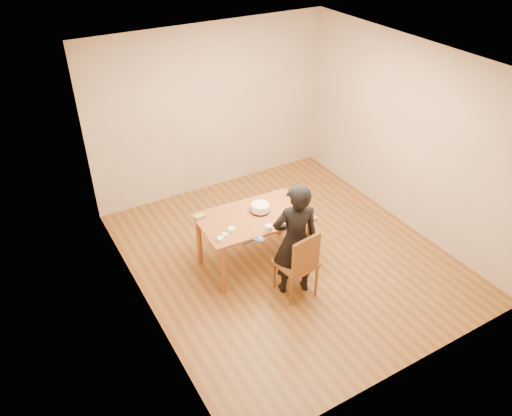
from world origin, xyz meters
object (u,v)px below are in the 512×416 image
dining_table (254,217)px  person (295,240)px  dining_chair (296,263)px  cake (260,208)px  cake_plate (260,211)px

dining_table → person: person is taller
dining_chair → cake: size_ratio=1.80×
dining_chair → cake: 0.90m
dining_chair → cake: bearing=83.4°
cake_plate → cake: size_ratio=1.05×
dining_chair → person: (0.00, 0.05, 0.33)m
dining_chair → cake_plate: 0.88m
dining_table → dining_chair: size_ratio=3.23×
cake_plate → person: bearing=-88.0°
dining_chair → person: size_ratio=0.29×
dining_chair → cake_plate: (-0.03, 0.83, 0.31)m
person → cake: bearing=-70.3°
dining_table → dining_chair: (0.15, -0.78, -0.28)m
cake → person: person is taller
cake → person: 0.78m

